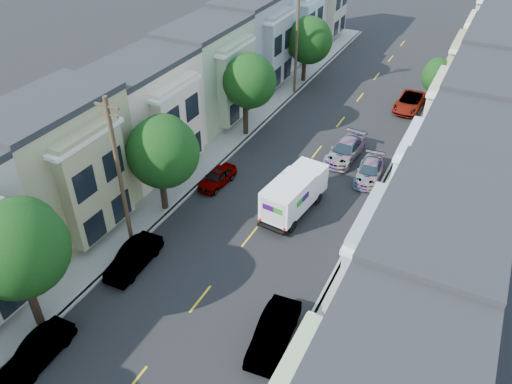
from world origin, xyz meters
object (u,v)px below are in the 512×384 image
Objects in this scene: parked_left_c at (134,258)px; parked_right_d at (409,102)px; lead_sedan at (345,150)px; parked_right_b at (274,333)px; tree_e at (308,40)px; tree_far_r at (438,77)px; parked_right_c at (369,171)px; tree_c at (162,152)px; fedex_truck at (294,193)px; utility_pole_near at (120,177)px; parked_left_b at (38,351)px; tree_b at (18,250)px; utility_pole_far at (297,43)px; tree_d at (248,81)px; parked_left_d at (217,178)px.

parked_left_c is 0.83× the size of parked_right_d.
parked_right_b is at bearing -78.70° from lead_sedan.
parked_right_d is at bearing 84.53° from parked_right_b.
tree_e is 1.34× the size of tree_far_r.
tree_c is at bearing -142.86° from parked_right_c.
tree_e is 34.05m from parked_right_b.
fedex_truck is 1.18× the size of lead_sedan.
parked_right_b is (11.20, -2.82, -4.41)m from utility_pole_near.
parked_left_b is 0.86× the size of parked_right_b.
tree_b is 24.65m from parked_right_c.
tree_e is 0.68× the size of utility_pole_far.
fedex_truck is (7.73, -8.21, -3.43)m from tree_d.
parked_right_d is (9.80, 28.97, 0.00)m from parked_left_c.
fedex_truck is (7.72, 7.81, -3.61)m from utility_pole_near.
tree_c reaches higher than fedex_truck.
tree_e is 38.24m from parked_left_b.
utility_pole_near is at bearing -110.58° from parked_right_d.
parked_left_d is 0.76× the size of parked_right_d.
parked_right_c is at bearing 64.75° from parked_left_b.
tree_d is 1.73× the size of parked_right_c.
tree_far_r is 1.34× the size of parked_left_d.
parked_right_b is at bearing -59.27° from tree_d.
parked_right_c is at bearing -88.38° from parked_right_d.
tree_b is 23.32m from tree_d.
parked_right_d is (11.20, 23.43, -3.96)m from tree_c.
tree_b is 2.01× the size of parked_left_b.
tree_c is 1.57× the size of parked_right_b.
tree_e is 3.19m from utility_pole_far.
lead_sedan is at bearing 89.99° from fedex_truck.
utility_pole_near is at bearing -89.99° from tree_d.
parked_left_c is 1.00× the size of parked_right_c.
parked_right_b is at bearing -14.15° from utility_pole_near.
parked_left_b is at bearing -87.89° from tree_e.
tree_d reaches higher than parked_left_b.
tree_e is (0.00, 25.10, -0.21)m from tree_c.
parked_left_c is (1.40, 5.76, -4.68)m from tree_b.
utility_pole_near reaches higher than tree_e.
lead_sedan is (8.63, -9.90, -4.42)m from utility_pole_far.
tree_c reaches higher than parked_left_b.
tree_d reaches higher than lead_sedan.
tree_far_r is 0.51× the size of utility_pole_far.
parked_right_c is at bearing -98.36° from tree_far_r.
parked_left_c is at bearing -47.51° from utility_pole_near.
parked_left_d is at bearing -177.86° from fedex_truck.
tree_e is at bearing 127.13° from lead_sedan.
tree_e is 11.93m from parked_right_d.
tree_c is 1.03× the size of tree_e.
utility_pole_far reaches higher than parked_left_b.
parked_right_b is (2.57, -18.92, 0.01)m from lead_sedan.
tree_e is at bearing 90.00° from tree_c.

